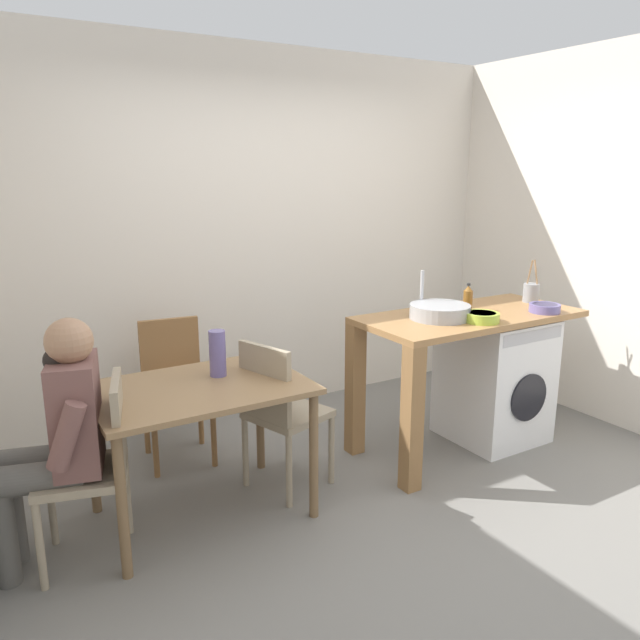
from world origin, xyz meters
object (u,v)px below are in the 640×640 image
at_px(utensil_crock, 531,292).
at_px(vase, 218,353).
at_px(chair_opposite, 279,408).
at_px(colander, 545,308).
at_px(washing_machine, 494,378).
at_px(chair_person_seat, 98,461).
at_px(chair_spare_by_wall, 174,382).
at_px(mixing_bowl, 482,317).
at_px(bottle_tall_green, 468,298).
at_px(dining_table, 199,403).
at_px(seated_person, 58,432).

distance_m(utensil_crock, vase, 2.32).
distance_m(chair_opposite, utensil_crock, 2.04).
bearing_deg(colander, washing_machine, 130.74).
relative_size(chair_person_seat, chair_spare_by_wall, 1.00).
xyz_separation_m(chair_opposite, mixing_bowl, (1.25, -0.31, 0.45)).
bearing_deg(vase, chair_person_seat, -162.53).
relative_size(washing_machine, mixing_bowl, 4.02).
distance_m(bottle_tall_green, colander, 0.50).
relative_size(dining_table, seated_person, 0.92).
height_order(seated_person, vase, seated_person).
bearing_deg(vase, chair_spare_by_wall, 93.45).
bearing_deg(seated_person, washing_machine, -74.64).
bearing_deg(dining_table, mixing_bowl, -9.10).
bearing_deg(utensil_crock, vase, 176.85).
xyz_separation_m(washing_machine, vase, (-1.95, 0.18, 0.44)).
distance_m(chair_person_seat, washing_machine, 2.65).
distance_m(seated_person, utensil_crock, 3.18).
bearing_deg(chair_person_seat, chair_spare_by_wall, -20.93).
bearing_deg(mixing_bowl, seated_person, 175.30).
bearing_deg(dining_table, seated_person, -173.75).
xyz_separation_m(mixing_bowl, vase, (-1.58, 0.38, -0.09)).
xyz_separation_m(chair_spare_by_wall, colander, (2.17, -1.07, 0.44)).
bearing_deg(washing_machine, vase, 174.72).
bearing_deg(utensil_crock, dining_table, 179.36).
xyz_separation_m(chair_person_seat, chair_spare_by_wall, (0.66, 0.89, 0.00)).
xyz_separation_m(chair_opposite, washing_machine, (1.62, -0.11, -0.08)).
relative_size(chair_person_seat, chair_opposite, 1.00).
height_order(chair_person_seat, mixing_bowl, mixing_bowl).
distance_m(chair_spare_by_wall, seated_person, 1.19).
xyz_separation_m(washing_machine, bottle_tall_green, (-0.20, 0.09, 0.57)).
bearing_deg(utensil_crock, chair_person_seat, -178.24).
xyz_separation_m(chair_person_seat, chair_opposite, (1.03, 0.15, 0.00)).
xyz_separation_m(chair_spare_by_wall, bottle_tall_green, (1.78, -0.76, 0.49)).
distance_m(dining_table, mixing_bowl, 1.78).
bearing_deg(seated_person, utensil_crock, -73.68).
bearing_deg(seated_person, chair_opposite, -69.52).
bearing_deg(dining_table, utensil_crock, -0.64).
distance_m(bottle_tall_green, mixing_bowl, 0.33).
relative_size(dining_table, chair_person_seat, 1.22).
distance_m(colander, vase, 2.17).
relative_size(dining_table, mixing_bowl, 5.14).
xyz_separation_m(bottle_tall_green, utensil_crock, (0.57, -0.04, -0.01)).
bearing_deg(seated_person, bottle_tall_green, -72.63).
height_order(chair_person_seat, utensil_crock, utensil_crock).
bearing_deg(utensil_crock, seated_person, -179.10).
xyz_separation_m(chair_person_seat, washing_machine, (2.64, 0.04, -0.08)).
bearing_deg(chair_opposite, chair_spare_by_wall, -171.13).
bearing_deg(chair_spare_by_wall, dining_table, 89.17).
relative_size(utensil_crock, colander, 1.50).
bearing_deg(seated_person, dining_table, -68.33).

